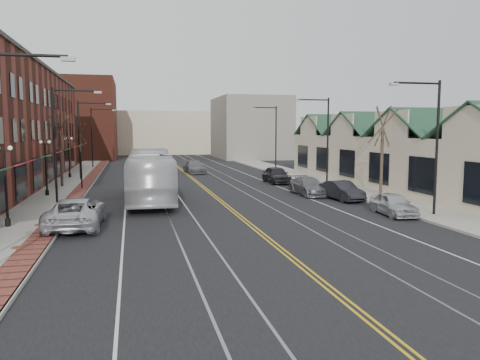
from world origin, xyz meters
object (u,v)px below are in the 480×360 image
parked_car_a (393,204)px  parked_car_c (309,186)px  parked_car_b (342,191)px  parked_suv (76,213)px  transit_bus (150,176)px  parked_car_d (277,175)px

parked_car_a → parked_car_c: size_ratio=0.84×
parked_car_b → parked_car_c: bearing=107.6°
parked_suv → parked_car_a: size_ratio=1.45×
transit_bus → parked_car_c: size_ratio=2.74×
parked_car_c → parked_car_d: bearing=88.0°
parked_suv → parked_car_a: (18.60, -0.53, -0.13)m
parked_car_b → parked_car_a: bearing=-92.5°
parked_car_a → parked_car_d: (-1.80, 18.09, 0.12)m
parked_suv → transit_bus: bearing=-114.6°
parked_car_a → parked_car_c: (-1.80, 9.57, 0.01)m
parked_suv → parked_car_d: parked_suv is taller
transit_bus → parked_car_d: size_ratio=2.78×
parked_suv → parked_car_b: size_ratio=1.37×
parked_suv → parked_car_a: parked_suv is taller
transit_bus → parked_car_a: bearing=148.4°
transit_bus → parked_car_a: size_ratio=3.27×
parked_car_b → parked_car_d: size_ratio=0.90×
transit_bus → parked_car_c: 12.56m
parked_suv → parked_car_a: bearing=179.6°
transit_bus → parked_car_c: (12.50, 0.17, -1.16)m
transit_bus → parked_suv: (-4.30, -8.88, -1.05)m
parked_suv → parked_car_b: bearing=-160.9°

